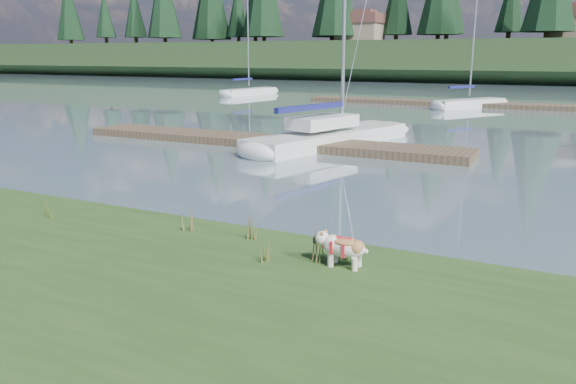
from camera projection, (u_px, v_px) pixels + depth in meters
The scene contains 18 objects.
ground at pixel (463, 106), 38.49m from camera, with size 200.00×200.00×0.00m, color gray.
ridge at pixel (522, 62), 75.19m from camera, with size 200.00×20.00×5.00m, color black.
bulldog at pixel (343, 246), 8.36m from camera, with size 0.83×0.37×0.50m.
sailboat_main at pixel (341, 133), 22.31m from camera, with size 4.24×9.34×13.19m.
dock_near at pixel (263, 141), 21.99m from camera, with size 16.00×2.00×0.30m, color #4C3D2C.
dock_far at pixel (494, 105), 37.58m from camera, with size 26.00×2.20×0.30m, color #4C3D2C.
sailboat_bg_0 at pixel (253, 91), 49.39m from camera, with size 2.52×6.97×10.05m.
sailboat_bg_2 at pixel (475, 103), 37.40m from camera, with size 4.55×6.05×9.80m.
weed_0 at pixel (187, 219), 10.07m from camera, with size 0.17×0.14×0.54m.
weed_1 at pixel (253, 225), 9.65m from camera, with size 0.17×0.14×0.56m.
weed_2 at pixel (320, 244), 8.56m from camera, with size 0.17×0.14×0.67m.
weed_3 at pixel (50, 207), 10.91m from camera, with size 0.17×0.14×0.48m.
weed_4 at pixel (263, 252), 8.56m from camera, with size 0.17×0.14×0.39m.
weed_5 at pixel (349, 244), 8.67m from camera, with size 0.17×0.14×0.58m.
mud_lip at pixel (177, 230), 11.07m from camera, with size 60.00×0.50×0.14m, color #33281C.
conifer_1 at pixel (255, 4), 88.84m from camera, with size 4.40×4.40×11.30m.
house_0 at pixel (360, 27), 81.05m from camera, with size 6.30×5.30×4.65m.
house_1 at pixel (576, 23), 69.68m from camera, with size 6.30×5.30×4.65m.
Camera 1 is at (6.71, -10.05, 3.44)m, focal length 35.00 mm.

